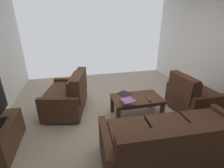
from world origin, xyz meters
TOP-DOWN VIEW (x-y plane):
  - ground_plane at (0.00, 0.00)m, footprint 4.84×5.85m
  - sofa_main at (-0.46, 1.18)m, footprint 2.03×0.95m
  - loveseat_near at (0.99, -0.61)m, footprint 1.01×1.28m
  - coffee_table at (-0.39, -0.07)m, footprint 1.01×0.60m
  - tv_stand at (2.01, 0.34)m, footprint 0.43×0.92m
  - armchair_side at (-1.59, 0.06)m, footprint 0.84×0.95m
  - book_stack at (-0.13, 0.12)m, footprint 0.28×0.28m
  - tv_remote at (-0.58, 0.09)m, footprint 0.06×0.16m
  - loose_magazine at (-0.20, -0.30)m, footprint 0.35×0.36m

SIDE VIEW (x-z plane):
  - ground_plane at x=0.00m, z-range -0.01..0.00m
  - tv_stand at x=2.01m, z-range 0.00..0.47m
  - coffee_table at x=-0.39m, z-range 0.15..0.57m
  - sofa_main at x=-0.46m, z-range -0.05..0.77m
  - armchair_side at x=-1.59m, z-range -0.07..0.81m
  - loveseat_near at x=0.99m, z-range -0.07..0.81m
  - loose_magazine at x=-0.20m, z-range 0.43..0.44m
  - tv_remote at x=-0.58m, z-range 0.43..0.45m
  - book_stack at x=-0.13m, z-range 0.43..0.51m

